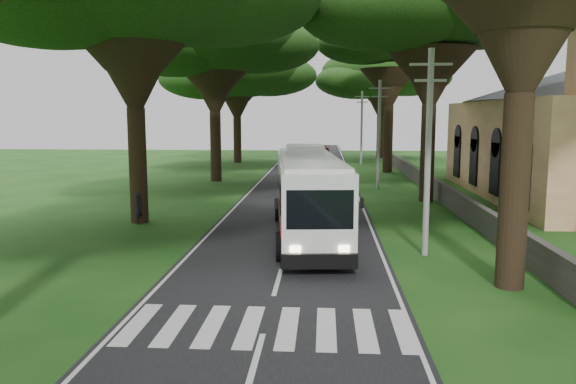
{
  "coord_description": "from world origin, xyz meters",
  "views": [
    {
      "loc": [
        1.52,
        -15.95,
        5.54
      ],
      "look_at": [
        -0.05,
        7.96,
        2.2
      ],
      "focal_mm": 35.0,
      "sensor_mm": 36.0,
      "label": 1
    }
  ],
  "objects_px": {
    "coach_bus": "(308,194)",
    "distant_car_c": "(320,149)",
    "distant_car_a": "(302,161)",
    "distant_car_b": "(291,152)",
    "pole_near": "(428,150)",
    "pole_mid": "(379,132)",
    "pedestrian": "(139,208)",
    "pole_far": "(362,126)"
  },
  "relations": [
    {
      "from": "coach_bus",
      "to": "pedestrian",
      "type": "relative_size",
      "value": 7.97
    },
    {
      "from": "distant_car_a",
      "to": "pedestrian",
      "type": "xyz_separation_m",
      "value": [
        -7.07,
        -30.8,
        0.17
      ]
    },
    {
      "from": "pole_far",
      "to": "distant_car_a",
      "type": "height_order",
      "value": "pole_far"
    },
    {
      "from": "distant_car_b",
      "to": "pedestrian",
      "type": "bearing_deg",
      "value": -99.05
    },
    {
      "from": "pole_near",
      "to": "coach_bus",
      "type": "distance_m",
      "value": 5.99
    },
    {
      "from": "pole_mid",
      "to": "pole_far",
      "type": "xyz_separation_m",
      "value": [
        0.0,
        20.0,
        0.0
      ]
    },
    {
      "from": "pole_mid",
      "to": "distant_car_c",
      "type": "height_order",
      "value": "pole_mid"
    },
    {
      "from": "pole_mid",
      "to": "distant_car_b",
      "type": "bearing_deg",
      "value": 105.1
    },
    {
      "from": "pole_mid",
      "to": "distant_car_a",
      "type": "bearing_deg",
      "value": 111.07
    },
    {
      "from": "pole_near",
      "to": "distant_car_a",
      "type": "distance_m",
      "value": 37.06
    },
    {
      "from": "pole_far",
      "to": "distant_car_b",
      "type": "xyz_separation_m",
      "value": [
        -8.45,
        11.31,
        -3.56
      ]
    },
    {
      "from": "pedestrian",
      "to": "distant_car_b",
      "type": "bearing_deg",
      "value": 4.32
    },
    {
      "from": "pole_near",
      "to": "pole_mid",
      "type": "bearing_deg",
      "value": 90.0
    },
    {
      "from": "distant_car_c",
      "to": "pedestrian",
      "type": "relative_size",
      "value": 2.7
    },
    {
      "from": "coach_bus",
      "to": "distant_car_b",
      "type": "relative_size",
      "value": 3.53
    },
    {
      "from": "pole_mid",
      "to": "coach_bus",
      "type": "bearing_deg",
      "value": -105.46
    },
    {
      "from": "pole_near",
      "to": "pole_far",
      "type": "xyz_separation_m",
      "value": [
        0.0,
        40.0,
        0.0
      ]
    },
    {
      "from": "pole_mid",
      "to": "pedestrian",
      "type": "xyz_separation_m",
      "value": [
        -13.37,
        -14.45,
        -3.38
      ]
    },
    {
      "from": "coach_bus",
      "to": "pedestrian",
      "type": "bearing_deg",
      "value": 158.19
    },
    {
      "from": "pole_far",
      "to": "distant_car_a",
      "type": "bearing_deg",
      "value": -149.9
    },
    {
      "from": "distant_car_c",
      "to": "pedestrian",
      "type": "distance_m",
      "value": 51.91
    },
    {
      "from": "pole_far",
      "to": "distant_car_c",
      "type": "distance_m",
      "value": 17.74
    },
    {
      "from": "coach_bus",
      "to": "distant_car_a",
      "type": "distance_m",
      "value": 33.43
    },
    {
      "from": "pole_near",
      "to": "distant_car_a",
      "type": "height_order",
      "value": "pole_near"
    },
    {
      "from": "pole_mid",
      "to": "pedestrian",
      "type": "relative_size",
      "value": 5.02
    },
    {
      "from": "distant_car_a",
      "to": "coach_bus",
      "type": "bearing_deg",
      "value": 104.19
    },
    {
      "from": "pole_mid",
      "to": "distant_car_a",
      "type": "distance_m",
      "value": 17.88
    },
    {
      "from": "pole_far",
      "to": "coach_bus",
      "type": "xyz_separation_m",
      "value": [
        -4.71,
        -37.02,
        -2.19
      ]
    },
    {
      "from": "pole_near",
      "to": "pedestrian",
      "type": "distance_m",
      "value": 14.87
    },
    {
      "from": "coach_bus",
      "to": "distant_car_c",
      "type": "bearing_deg",
      "value": 84.7
    },
    {
      "from": "pole_mid",
      "to": "pedestrian",
      "type": "height_order",
      "value": "pole_mid"
    },
    {
      "from": "pole_near",
      "to": "distant_car_c",
      "type": "distance_m",
      "value": 57.04
    },
    {
      "from": "pole_near",
      "to": "pole_far",
      "type": "bearing_deg",
      "value": 90.0
    },
    {
      "from": "pole_far",
      "to": "coach_bus",
      "type": "bearing_deg",
      "value": -97.24
    },
    {
      "from": "pole_far",
      "to": "pedestrian",
      "type": "relative_size",
      "value": 5.02
    },
    {
      "from": "pole_far",
      "to": "pole_near",
      "type": "bearing_deg",
      "value": -90.0
    },
    {
      "from": "distant_car_a",
      "to": "distant_car_b",
      "type": "relative_size",
      "value": 0.97
    },
    {
      "from": "pedestrian",
      "to": "pole_mid",
      "type": "bearing_deg",
      "value": -32.33
    },
    {
      "from": "distant_car_a",
      "to": "distant_car_b",
      "type": "height_order",
      "value": "distant_car_b"
    },
    {
      "from": "distant_car_b",
      "to": "pole_far",
      "type": "bearing_deg",
      "value": -56.16
    },
    {
      "from": "distant_car_c",
      "to": "pedestrian",
      "type": "xyz_separation_m",
      "value": [
        -8.67,
        -51.18,
        0.14
      ]
    },
    {
      "from": "distant_car_b",
      "to": "distant_car_c",
      "type": "bearing_deg",
      "value": 52.44
    }
  ]
}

